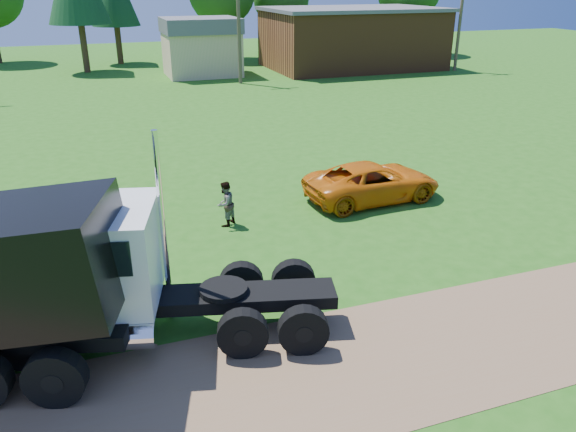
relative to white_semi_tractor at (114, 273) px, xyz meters
name	(u,v)px	position (x,y,z in m)	size (l,w,h in m)	color
ground	(394,356)	(5.57, -2.88, -1.60)	(140.00, 140.00, 0.00)	#225713
dirt_track	(394,355)	(5.57, -2.88, -1.59)	(120.00, 4.20, 0.01)	brown
white_semi_tractor	(114,273)	(0.00, 0.00, 0.00)	(7.93, 4.28, 4.69)	black
orange_pickup	(373,182)	(9.52, 5.78, -0.89)	(2.36, 5.11, 1.42)	#CE6209
spectator_b	(225,204)	(3.80, 5.30, -0.83)	(0.75, 0.58, 1.53)	#999999
brick_building	(352,38)	(23.57, 37.12, 1.06)	(15.40, 10.40, 5.30)	brown
tan_shed	(201,46)	(9.57, 37.12, 0.82)	(6.20, 5.40, 4.70)	tan
utility_poles	(239,21)	(11.57, 32.12, 3.11)	(42.20, 0.28, 9.00)	brown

